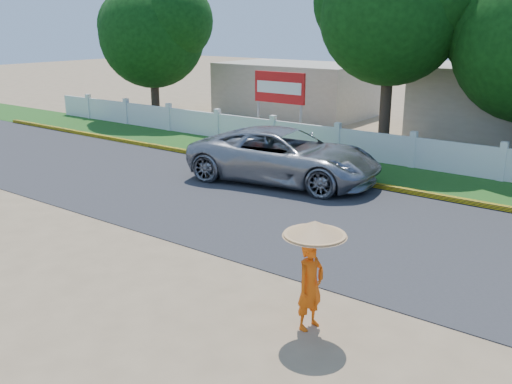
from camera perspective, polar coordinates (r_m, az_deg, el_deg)
ground at (r=11.75m, az=-5.91°, el=-8.34°), size 120.00×120.00×0.00m
road at (r=15.10m, az=5.69°, el=-2.52°), size 60.00×7.00×0.02m
grass_verge at (r=19.61m, az=13.69°, el=1.58°), size 60.00×3.50×0.03m
curb at (r=18.09m, az=11.55°, el=0.68°), size 40.00×0.18×0.16m
fence at (r=20.79m, az=15.40°, el=3.82°), size 40.00×0.10×1.10m
building_far at (r=32.07m, az=3.94°, el=10.23°), size 8.00×5.00×2.80m
vehicle at (r=18.25m, az=2.86°, el=3.66°), size 6.52×3.81×1.71m
monk_with_parasol at (r=9.36m, az=5.67°, el=-6.70°), size 1.05×1.05×1.91m
billboard at (r=24.49m, az=2.36°, el=10.03°), size 2.50×0.13×2.95m
tree_row at (r=22.25m, az=24.02°, el=15.00°), size 36.51×7.35×8.51m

